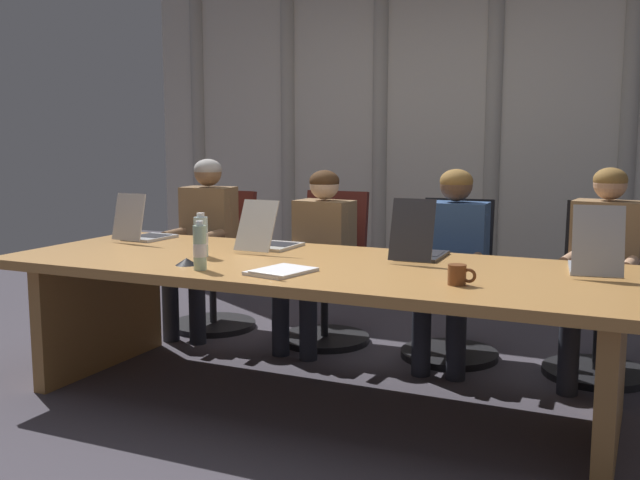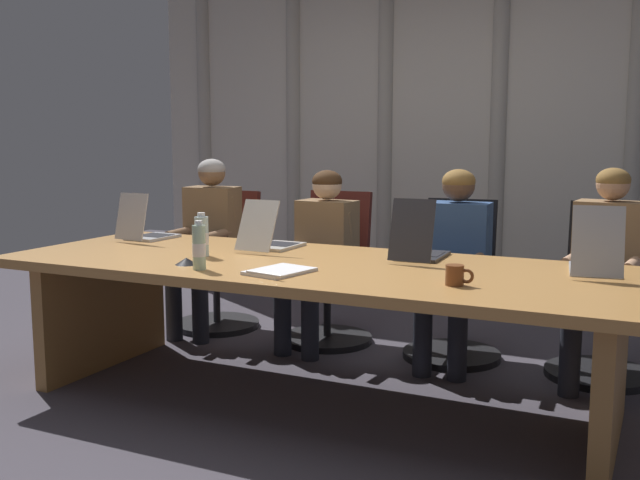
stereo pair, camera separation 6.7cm
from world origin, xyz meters
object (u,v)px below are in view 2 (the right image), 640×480
(person_left_mid, at_px, (320,247))
(laptop_left_mid, at_px, (271,239))
(person_left_end, at_px, (207,235))
(person_center, at_px, (454,254))
(coffee_mug_near, at_px, (456,275))
(laptop_center, at_px, (419,248))
(office_chair_left_end, at_px, (220,276))
(laptop_left_end, at_px, (146,230))
(conference_mic_left_side, at_px, (186,261))
(water_bottle_primary, at_px, (199,247))
(person_right_mid, at_px, (606,264))
(laptop_right_mid, at_px, (595,261))
(office_chair_left_mid, at_px, (330,285))
(spiral_notepad, at_px, (279,271))
(office_chair_right_mid, at_px, (602,312))
(office_chair_center, at_px, (454,298))
(water_bottle_secondary, at_px, (202,236))

(person_left_mid, bearing_deg, laptop_left_mid, 4.90)
(person_left_end, distance_m, person_center, 1.74)
(person_left_mid, xyz_separation_m, coffee_mug_near, (1.21, -1.18, 0.12))
(coffee_mug_near, bearing_deg, person_center, 105.65)
(laptop_center, relative_size, office_chair_left_end, 0.45)
(laptop_left_end, xyz_separation_m, conference_mic_left_side, (0.75, -0.62, -0.04))
(laptop_left_mid, xyz_separation_m, water_bottle_primary, (0.00, -0.70, 0.05))
(person_center, bearing_deg, laptop_center, -3.94)
(office_chair_left_end, height_order, conference_mic_left_side, office_chair_left_end)
(laptop_left_end, height_order, person_right_mid, person_right_mid)
(coffee_mug_near, bearing_deg, laptop_right_mid, 46.20)
(laptop_left_mid, height_order, office_chair_left_mid, laptop_left_mid)
(person_left_mid, bearing_deg, water_bottle_primary, 4.99)
(office_chair_left_end, height_order, spiral_notepad, office_chair_left_end)
(coffee_mug_near, bearing_deg, office_chair_left_mid, 131.96)
(water_bottle_primary, bearing_deg, person_center, 56.86)
(person_left_mid, height_order, person_center, person_center)
(office_chair_right_mid, bearing_deg, person_left_mid, -86.07)
(laptop_center, height_order, conference_mic_left_side, laptop_center)
(office_chair_left_mid, relative_size, person_left_end, 0.82)
(laptop_right_mid, height_order, office_chair_right_mid, laptop_right_mid)
(office_chair_left_mid, bearing_deg, person_left_end, -82.32)
(laptop_right_mid, distance_m, person_left_end, 2.67)
(laptop_left_mid, xyz_separation_m, person_center, (0.88, 0.64, -0.12))
(office_chair_right_mid, xyz_separation_m, person_left_end, (-2.57, -0.16, 0.31))
(laptop_left_end, distance_m, office_chair_center, 1.95)
(person_center, relative_size, spiral_notepad, 3.38)
(laptop_left_end, relative_size, person_right_mid, 0.32)
(person_left_end, xyz_separation_m, person_left_mid, (0.87, -0.00, -0.03))
(office_chair_left_mid, relative_size, office_chair_right_mid, 1.01)
(person_center, distance_m, spiral_notepad, 1.35)
(office_chair_right_mid, relative_size, person_left_end, 0.82)
(laptop_left_mid, distance_m, conference_mic_left_side, 0.63)
(office_chair_center, relative_size, person_right_mid, 0.81)
(laptop_left_mid, relative_size, water_bottle_secondary, 1.90)
(laptop_left_mid, bearing_deg, person_left_end, 54.82)
(person_left_mid, relative_size, person_right_mid, 0.96)
(laptop_left_mid, height_order, office_chair_right_mid, laptop_left_mid)
(laptop_center, height_order, spiral_notepad, laptop_center)
(water_bottle_primary, bearing_deg, laptop_right_mid, 21.92)
(office_chair_left_end, height_order, water_bottle_secondary, office_chair_left_end)
(office_chair_left_end, bearing_deg, person_left_mid, 77.98)
(water_bottle_secondary, bearing_deg, person_left_end, 123.07)
(office_chair_left_mid, xyz_separation_m, water_bottle_primary, (0.00, -1.50, 0.46))
(office_chair_left_mid, bearing_deg, coffee_mug_near, 38.98)
(laptop_right_mid, xyz_separation_m, water_bottle_primary, (-1.72, -0.69, 0.04))
(office_chair_center, height_order, spiral_notepad, office_chair_center)
(person_center, bearing_deg, office_chair_right_mid, 98.61)
(person_left_mid, bearing_deg, coffee_mug_near, 50.65)
(office_chair_left_end, distance_m, spiral_notepad, 1.93)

